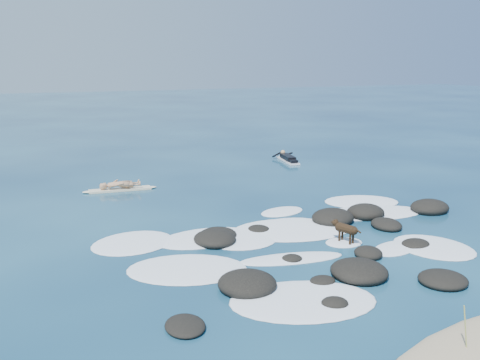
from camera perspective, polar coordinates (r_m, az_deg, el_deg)
name	(u,v)px	position (r m, az deg, el deg)	size (l,w,h in m)	color
ground	(338,230)	(16.92, 10.39, -5.24)	(160.00, 160.00, 0.00)	#0A2642
reef_rocks	(344,239)	(15.70, 11.07, -6.24)	(11.69, 6.86, 0.57)	black
breaking_foam	(306,238)	(15.98, 7.04, -6.16)	(14.20, 9.27, 0.12)	white
standing_surfer_rig	(119,175)	(21.94, -12.74, 0.57)	(2.95, 0.69, 1.68)	beige
paddling_surfer_rig	(288,158)	(27.91, 5.10, 2.31)	(1.20, 2.63, 0.45)	silver
dog	(345,229)	(15.57, 11.13, -5.11)	(0.50, 1.03, 0.67)	black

